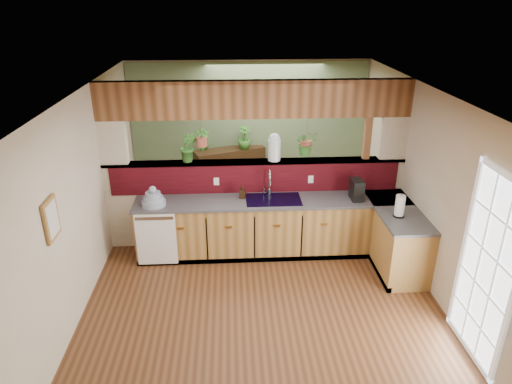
{
  "coord_description": "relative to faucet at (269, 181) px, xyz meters",
  "views": [
    {
      "loc": [
        -0.37,
        -5.19,
        3.73
      ],
      "look_at": [
        -0.03,
        0.7,
        1.15
      ],
      "focal_mm": 32.0,
      "sensor_mm": 36.0,
      "label": 1
    }
  ],
  "objects": [
    {
      "name": "ceiling",
      "position": [
        -0.2,
        -1.13,
        1.47
      ],
      "size": [
        4.6,
        7.0,
        0.01
      ],
      "primitive_type": "cube",
      "color": "brown",
      "rests_on": "ground"
    },
    {
      "name": "shelving_console",
      "position": [
        -0.59,
        2.12,
        -0.63
      ],
      "size": [
        1.42,
        0.83,
        0.92
      ],
      "primitive_type": "cube",
      "rotation": [
        0.0,
        0.0,
        0.36
      ],
      "color": "black",
      "rests_on": "ground"
    },
    {
      "name": "ground",
      "position": [
        -0.2,
        -1.13,
        -1.13
      ],
      "size": [
        4.6,
        7.0,
        0.01
      ],
      "primitive_type": "cube",
      "color": "#522F19",
      "rests_on": "ground"
    },
    {
      "name": "dish_stack",
      "position": [
        -1.7,
        -0.26,
        -0.13
      ],
      "size": [
        0.35,
        0.35,
        0.3
      ],
      "color": "#8B9AB3",
      "rests_on": "countertop"
    },
    {
      "name": "hanging_plant_a",
      "position": [
        -1.0,
        0.22,
        0.72
      ],
      "size": [
        0.2,
        0.16,
        0.46
      ],
      "color": "brown",
      "rests_on": "header_beam"
    },
    {
      "name": "floor_plant",
      "position": [
        0.49,
        1.53,
        -0.75
      ],
      "size": [
        0.78,
        0.71,
        0.76
      ],
      "primitive_type": "imported",
      "rotation": [
        0.0,
        0.0,
        -0.18
      ],
      "color": "#2D6322",
      "rests_on": "ground"
    },
    {
      "name": "framed_print",
      "position": [
        -2.47,
        -1.93,
        0.42
      ],
      "size": [
        0.04,
        0.35,
        0.45
      ],
      "color": "olive",
      "rests_on": "wall_left"
    },
    {
      "name": "paper_towel",
      "position": [
        1.73,
        -0.81,
        -0.08
      ],
      "size": [
        0.16,
        0.16,
        0.33
      ],
      "color": "black",
      "rests_on": "countertop"
    },
    {
      "name": "pass_through_partition",
      "position": [
        -0.17,
        0.21,
        0.06
      ],
      "size": [
        4.6,
        0.21,
        2.6
      ],
      "color": "beige",
      "rests_on": "ground"
    },
    {
      "name": "dishwasher",
      "position": [
        -1.68,
        -0.47,
        -0.67
      ],
      "size": [
        0.58,
        0.03,
        0.82
      ],
      "color": "white",
      "rests_on": "ground"
    },
    {
      "name": "soap_dispenser",
      "position": [
        -0.41,
        -0.08,
        -0.13
      ],
      "size": [
        0.1,
        0.1,
        0.2
      ],
      "primitive_type": "imported",
      "rotation": [
        0.0,
        0.0,
        -0.18
      ],
      "color": "#342112",
      "rests_on": "countertop"
    },
    {
      "name": "countertop",
      "position": [
        0.64,
        -0.27,
        -0.68
      ],
      "size": [
        4.14,
        1.52,
        0.9
      ],
      "color": "olive",
      "rests_on": "ground"
    },
    {
      "name": "faucet",
      "position": [
        0.0,
        0.0,
        0.0
      ],
      "size": [
        0.19,
        0.19,
        0.42
      ],
      "color": "#B7B7B2",
      "rests_on": "countertop"
    },
    {
      "name": "wall_left",
      "position": [
        -2.5,
        -1.13,
        0.17
      ],
      "size": [
        0.02,
        7.0,
        2.6
      ],
      "primitive_type": "cube",
      "color": "beige",
      "rests_on": "ground"
    },
    {
      "name": "shelf_plant_b",
      "position": [
        -0.3,
        2.12,
        0.06
      ],
      "size": [
        0.28,
        0.28,
        0.45
      ],
      "primitive_type": "imported",
      "rotation": [
        0.0,
        0.0,
        0.14
      ],
      "color": "#2D6322",
      "rests_on": "shelving_console"
    },
    {
      "name": "ledge_plant_left",
      "position": [
        -1.2,
        0.22,
        0.5
      ],
      "size": [
        0.29,
        0.25,
        0.47
      ],
      "primitive_type": "imported",
      "rotation": [
        0.0,
        0.0,
        -0.17
      ],
      "color": "#2D6322",
      "rests_on": "pass_through_ledge"
    },
    {
      "name": "coffee_maker",
      "position": [
        1.29,
        -0.22,
        -0.09
      ],
      "size": [
        0.16,
        0.28,
        0.31
      ],
      "rotation": [
        0.0,
        0.0,
        0.02
      ],
      "color": "black",
      "rests_on": "countertop"
    },
    {
      "name": "shelf_plant_a",
      "position": [
        -1.06,
        2.12,
        0.03
      ],
      "size": [
        0.25,
        0.21,
        0.4
      ],
      "primitive_type": "imported",
      "rotation": [
        0.0,
        0.0,
        0.35
      ],
      "color": "#2D6322",
      "rests_on": "shelving_console"
    },
    {
      "name": "header_beam",
      "position": [
        -0.2,
        0.22,
        1.2
      ],
      "size": [
        4.6,
        0.15,
        0.55
      ],
      "primitive_type": "cube",
      "color": "brown",
      "rests_on": "ground"
    },
    {
      "name": "pass_through_ledge",
      "position": [
        -0.2,
        0.22,
        0.24
      ],
      "size": [
        4.6,
        0.21,
        0.04
      ],
      "primitive_type": "cube",
      "color": "brown",
      "rests_on": "ground"
    },
    {
      "name": "wall_right",
      "position": [
        2.1,
        -1.13,
        0.17
      ],
      "size": [
        0.02,
        7.0,
        2.6
      ],
      "primitive_type": "cube",
      "color": "beige",
      "rests_on": "ground"
    },
    {
      "name": "french_door",
      "position": [
        2.07,
        -2.43,
        -0.08
      ],
      "size": [
        0.06,
        1.02,
        2.16
      ],
      "primitive_type": "cube",
      "color": "white",
      "rests_on": "ground"
    },
    {
      "name": "wall_back",
      "position": [
        -0.2,
        2.37,
        0.17
      ],
      "size": [
        4.6,
        0.02,
        2.6
      ],
      "primitive_type": "cube",
      "color": "beige",
      "rests_on": "ground"
    },
    {
      "name": "hanging_plant_b",
      "position": [
        0.57,
        0.22,
        0.69
      ],
      "size": [
        0.37,
        0.34,
        0.51
      ],
      "color": "brown",
      "rests_on": "header_beam"
    },
    {
      "name": "glass_jar",
      "position": [
        0.09,
        0.22,
        0.48
      ],
      "size": [
        0.19,
        0.19,
        0.43
      ],
      "color": "silver",
      "rests_on": "pass_through_ledge"
    },
    {
      "name": "navy_sink",
      "position": [
        0.05,
        -0.16,
        -0.31
      ],
      "size": [
        0.82,
        0.5,
        0.18
      ],
      "color": "black",
      "rests_on": "countertop"
    },
    {
      "name": "sage_backwall",
      "position": [
        -0.2,
        2.35,
        0.17
      ],
      "size": [
        4.55,
        0.02,
        2.55
      ],
      "primitive_type": "cube",
      "color": "#59734E",
      "rests_on": "ground"
    }
  ]
}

